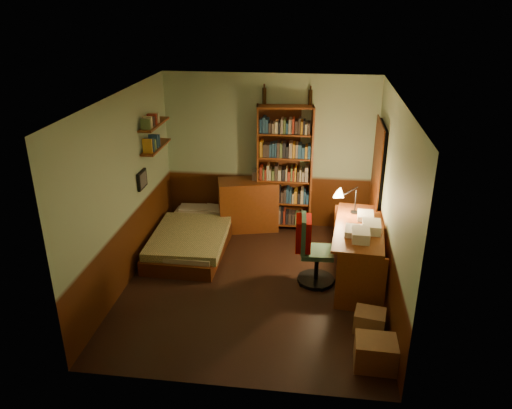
# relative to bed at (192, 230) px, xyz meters

# --- Properties ---
(floor) EXTENTS (3.50, 4.00, 0.02)m
(floor) POSITION_rel_bed_xyz_m (1.11, -0.96, -0.30)
(floor) COLOR black
(floor) RESTS_ON ground
(ceiling) EXTENTS (3.50, 4.00, 0.02)m
(ceiling) POSITION_rel_bed_xyz_m (1.11, -0.96, 2.32)
(ceiling) COLOR silver
(ceiling) RESTS_ON wall_back
(wall_back) EXTENTS (3.50, 0.02, 2.60)m
(wall_back) POSITION_rel_bed_xyz_m (1.11, 1.05, 1.01)
(wall_back) COLOR #93AD88
(wall_back) RESTS_ON ground
(wall_left) EXTENTS (0.02, 4.00, 2.60)m
(wall_left) POSITION_rel_bed_xyz_m (-0.65, -0.96, 1.01)
(wall_left) COLOR #93AD88
(wall_left) RESTS_ON ground
(wall_right) EXTENTS (0.02, 4.00, 2.60)m
(wall_right) POSITION_rel_bed_xyz_m (2.87, -0.96, 1.01)
(wall_right) COLOR #93AD88
(wall_right) RESTS_ON ground
(wall_front) EXTENTS (3.50, 0.02, 2.60)m
(wall_front) POSITION_rel_bed_xyz_m (1.11, -2.97, 1.01)
(wall_front) COLOR #93AD88
(wall_front) RESTS_ON ground
(doorway) EXTENTS (0.06, 0.90, 2.00)m
(doorway) POSITION_rel_bed_xyz_m (2.83, 0.34, 0.71)
(doorway) COLOR black
(doorway) RESTS_ON ground
(door_trim) EXTENTS (0.02, 0.98, 2.08)m
(door_trim) POSITION_rel_bed_xyz_m (2.79, 0.34, 0.71)
(door_trim) COLOR #3F1B0A
(door_trim) RESTS_ON ground
(bed) EXTENTS (1.10, 1.99, 0.58)m
(bed) POSITION_rel_bed_xyz_m (0.00, 0.00, 0.00)
(bed) COLOR #626E41
(bed) RESTS_ON ground
(dresser) EXTENTS (1.07, 0.71, 0.87)m
(dresser) POSITION_rel_bed_xyz_m (0.78, 0.81, 0.14)
(dresser) COLOR brown
(dresser) RESTS_ON ground
(mini_stereo) EXTENTS (0.29, 0.23, 0.14)m
(mini_stereo) POSITION_rel_bed_xyz_m (0.96, 0.93, 0.65)
(mini_stereo) COLOR #B2B2B7
(mini_stereo) RESTS_ON dresser
(bookshelf) EXTENTS (0.94, 0.39, 2.12)m
(bookshelf) POSITION_rel_bed_xyz_m (1.37, 0.89, 0.77)
(bookshelf) COLOR brown
(bookshelf) RESTS_ON ground
(bottle_left) EXTENTS (0.08, 0.08, 0.25)m
(bottle_left) POSITION_rel_bed_xyz_m (1.02, 1.00, 1.96)
(bottle_left) COLOR black
(bottle_left) RESTS_ON bookshelf
(bottle_right) EXTENTS (0.08, 0.08, 0.24)m
(bottle_right) POSITION_rel_bed_xyz_m (1.75, 1.00, 1.95)
(bottle_right) COLOR black
(bottle_right) RESTS_ON bookshelf
(desk) EXTENTS (0.79, 1.62, 0.84)m
(desk) POSITION_rel_bed_xyz_m (2.52, -0.68, 0.13)
(desk) COLOR brown
(desk) RESTS_ON ground
(paper_stack) EXTENTS (0.25, 0.33, 0.13)m
(paper_stack) POSITION_rel_bed_xyz_m (2.66, -0.81, 0.61)
(paper_stack) COLOR silver
(paper_stack) RESTS_ON desk
(desk_lamp) EXTENTS (0.24, 0.24, 0.61)m
(desk_lamp) POSITION_rel_bed_xyz_m (2.47, -0.23, 0.85)
(desk_lamp) COLOR black
(desk_lamp) RESTS_ON desk
(office_chair) EXTENTS (0.54, 0.48, 1.05)m
(office_chair) POSITION_rel_bed_xyz_m (1.97, -0.80, 0.23)
(office_chair) COLOR #30533C
(office_chair) RESTS_ON ground
(red_jacket) EXTENTS (0.34, 0.43, 0.44)m
(red_jacket) POSITION_rel_bed_xyz_m (1.85, -1.03, 0.98)
(red_jacket) COLOR #980600
(red_jacket) RESTS_ON office_chair
(wall_shelf_lower) EXTENTS (0.20, 0.90, 0.03)m
(wall_shelf_lower) POSITION_rel_bed_xyz_m (-0.53, 0.14, 1.31)
(wall_shelf_lower) COLOR brown
(wall_shelf_lower) RESTS_ON wall_left
(wall_shelf_upper) EXTENTS (0.20, 0.90, 0.03)m
(wall_shelf_upper) POSITION_rel_bed_xyz_m (-0.53, 0.14, 1.66)
(wall_shelf_upper) COLOR brown
(wall_shelf_upper) RESTS_ON wall_left
(framed_picture) EXTENTS (0.04, 0.32, 0.26)m
(framed_picture) POSITION_rel_bed_xyz_m (-0.61, -0.36, 0.96)
(framed_picture) COLOR black
(framed_picture) RESTS_ON wall_left
(cardboard_box_a) EXTENTS (0.46, 0.37, 0.34)m
(cardboard_box_a) POSITION_rel_bed_xyz_m (2.64, -2.44, -0.12)
(cardboard_box_a) COLOR #A87C52
(cardboard_box_a) RESTS_ON ground
(cardboard_box_b) EXTENTS (0.41, 0.35, 0.25)m
(cardboard_box_b) POSITION_rel_bed_xyz_m (2.63, -1.80, -0.17)
(cardboard_box_b) COLOR #A87C52
(cardboard_box_b) RESTS_ON ground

